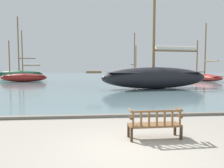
{
  "coord_description": "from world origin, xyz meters",
  "views": [
    {
      "loc": [
        -1.01,
        -5.62,
        2.18
      ],
      "look_at": [
        0.45,
        10.0,
        1.0
      ],
      "focal_mm": 35.0,
      "sensor_mm": 36.0,
      "label": 1
    }
  ],
  "objects_px": {
    "sailboat_mid_starboard": "(156,76)",
    "sailboat_distant_harbor": "(134,74)",
    "park_bench": "(155,124)",
    "sailboat_mid_port": "(205,76)",
    "sailboat_centre_channel": "(20,74)",
    "sailboat_nearest_port": "(24,77)"
  },
  "relations": [
    {
      "from": "sailboat_mid_starboard",
      "to": "sailboat_distant_harbor",
      "type": "xyz_separation_m",
      "value": [
        2.12,
        22.17,
        -0.38
      ]
    },
    {
      "from": "park_bench",
      "to": "sailboat_distant_harbor",
      "type": "xyz_separation_m",
      "value": [
        6.68,
        37.23,
        0.45
      ]
    },
    {
      "from": "sailboat_mid_starboard",
      "to": "sailboat_distant_harbor",
      "type": "bearing_deg",
      "value": 84.55
    },
    {
      "from": "sailboat_mid_port",
      "to": "sailboat_centre_channel",
      "type": "xyz_separation_m",
      "value": [
        -31.88,
        11.41,
        0.21
      ]
    },
    {
      "from": "sailboat_centre_channel",
      "to": "sailboat_nearest_port",
      "type": "xyz_separation_m",
      "value": [
        3.99,
        -11.0,
        -0.19
      ]
    },
    {
      "from": "park_bench",
      "to": "sailboat_mid_port",
      "type": "bearing_deg",
      "value": 58.99
    },
    {
      "from": "park_bench",
      "to": "sailboat_distant_harbor",
      "type": "bearing_deg",
      "value": 79.84
    },
    {
      "from": "park_bench",
      "to": "sailboat_mid_port",
      "type": "height_order",
      "value": "sailboat_mid_port"
    },
    {
      "from": "sailboat_mid_starboard",
      "to": "sailboat_nearest_port",
      "type": "bearing_deg",
      "value": 144.04
    },
    {
      "from": "sailboat_mid_port",
      "to": "sailboat_nearest_port",
      "type": "relative_size",
      "value": 1.2
    },
    {
      "from": "sailboat_mid_starboard",
      "to": "sailboat_centre_channel",
      "type": "bearing_deg",
      "value": 131.71
    },
    {
      "from": "sailboat_centre_channel",
      "to": "sailboat_mid_starboard",
      "type": "height_order",
      "value": "sailboat_mid_starboard"
    },
    {
      "from": "sailboat_mid_port",
      "to": "sailboat_centre_channel",
      "type": "distance_m",
      "value": 33.86
    },
    {
      "from": "park_bench",
      "to": "sailboat_mid_port",
      "type": "xyz_separation_m",
      "value": [
        15.99,
        26.6,
        0.31
      ]
    },
    {
      "from": "park_bench",
      "to": "sailboat_centre_channel",
      "type": "relative_size",
      "value": 0.14
    },
    {
      "from": "sailboat_nearest_port",
      "to": "sailboat_mid_port",
      "type": "bearing_deg",
      "value": -0.84
    },
    {
      "from": "sailboat_centre_channel",
      "to": "sailboat_distant_harbor",
      "type": "height_order",
      "value": "sailboat_centre_channel"
    },
    {
      "from": "sailboat_nearest_port",
      "to": "sailboat_mid_starboard",
      "type": "bearing_deg",
      "value": -35.96
    },
    {
      "from": "sailboat_mid_port",
      "to": "sailboat_mid_starboard",
      "type": "relative_size",
      "value": 0.67
    },
    {
      "from": "sailboat_mid_port",
      "to": "sailboat_mid_starboard",
      "type": "distance_m",
      "value": 16.25
    },
    {
      "from": "park_bench",
      "to": "sailboat_nearest_port",
      "type": "xyz_separation_m",
      "value": [
        -11.91,
        27.01,
        0.33
      ]
    },
    {
      "from": "sailboat_mid_port",
      "to": "park_bench",
      "type": "bearing_deg",
      "value": -121.01
    }
  ]
}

